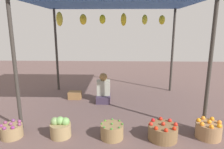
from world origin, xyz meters
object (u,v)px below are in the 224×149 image
Objects in this scene: basket_green_chilies at (112,131)px; wooden_crate_near_vendor at (75,95)px; basket_red_tomatoes at (163,132)px; basket_cabbages at (61,128)px; basket_oranges at (208,130)px; vendor_person at (103,91)px; basket_purple_onions at (12,131)px.

basket_green_chilies is 2.32m from wooden_crate_near_vendor.
basket_red_tomatoes is 2.86m from wooden_crate_near_vendor.
basket_cabbages is 0.94× the size of basket_green_chilies.
basket_cabbages reaches higher than basket_oranges.
basket_green_chilies is at bearing -1.01° from basket_cabbages.
basket_red_tomatoes is 0.83m from basket_oranges.
basket_cabbages is at bearing 179.36° from basket_red_tomatoes.
basket_green_chilies is 0.90m from basket_red_tomatoes.
basket_oranges is (2.02, -1.77, -0.15)m from vendor_person.
basket_oranges is at bearing -41.30° from vendor_person.
basket_purple_onions is 0.88m from basket_cabbages.
vendor_person is at bearing -13.49° from wooden_crate_near_vendor.
basket_purple_onions is 0.87× the size of basket_oranges.
wooden_crate_near_vendor is (0.71, 2.07, -0.02)m from basket_purple_onions.
basket_red_tomatoes is (2.72, 0.02, 0.02)m from basket_purple_onions.
basket_purple_onions is 0.75× the size of basket_red_tomatoes.
basket_purple_onions is (-1.53, -1.87, -0.18)m from vendor_person.
basket_purple_onions is 1.82m from basket_green_chilies.
basket_oranges is at bearing 5.08° from basket_red_tomatoes.
basket_cabbages is (0.88, 0.04, 0.04)m from basket_purple_onions.
vendor_person is 1.75× the size of basket_oranges.
vendor_person is 2.20m from basket_red_tomatoes.
vendor_person is 0.86m from wooden_crate_near_vendor.
vendor_person reaches higher than basket_oranges.
basket_purple_onions is at bearing -179.18° from basket_green_chilies.
basket_purple_onions is 1.00× the size of basket_cabbages.
basket_red_tomatoes is 1.16× the size of basket_oranges.
basket_cabbages is (-0.65, -1.83, -0.13)m from vendor_person.
wooden_crate_near_vendor is (-0.82, 0.20, -0.20)m from vendor_person.
basket_green_chilies is 1.17× the size of wooden_crate_near_vendor.
basket_purple_onions reaches higher than wooden_crate_near_vendor.
basket_purple_onions is 2.19m from wooden_crate_near_vendor.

